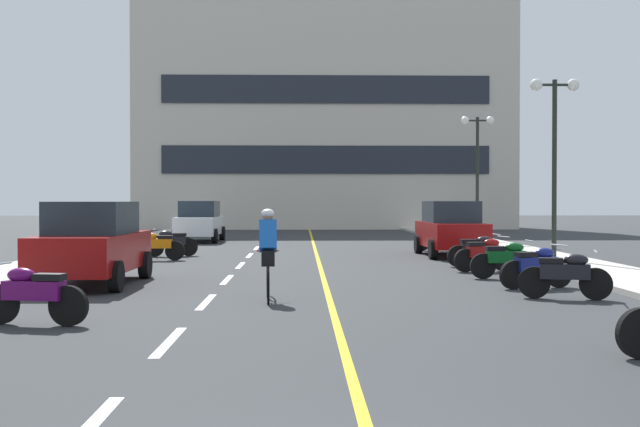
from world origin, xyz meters
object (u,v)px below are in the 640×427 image
object	(u,v)px
motorcycle_5	(507,259)
motorcycle_7	(478,250)
parked_car_mid	(451,229)
cyclist_rider	(268,252)
street_lamp_far	(477,150)
motorcycle_8	(157,245)
parked_car_near	(93,243)
motorcycle_6	(485,253)
street_lamp_mid	(555,128)
motorcycle_4	(537,266)
motorcycle_9	(171,242)
motorcycle_2	(33,293)
motorcycle_3	(565,274)
parked_car_far	(200,221)
motorcycle_10	(438,238)

from	to	relation	value
motorcycle_5	motorcycle_7	size ratio (longest dim) A/B	1.00
parked_car_mid	cyclist_rider	size ratio (longest dim) A/B	2.39
street_lamp_far	motorcycle_8	size ratio (longest dim) A/B	3.16
parked_car_near	motorcycle_6	xyz separation A→B (m)	(9.31, 2.94, -0.44)
street_lamp_mid	motorcycle_4	size ratio (longest dim) A/B	3.19
motorcycle_9	motorcycle_8	bearing A→B (deg)	-95.46
street_lamp_far	street_lamp_mid	bearing A→B (deg)	-91.09
motorcycle_2	motorcycle_6	xyz separation A→B (m)	(8.71, 8.49, 0.00)
street_lamp_far	motorcycle_2	distance (m)	25.36
motorcycle_3	cyclist_rider	world-z (taller)	cyclist_rider
parked_car_near	cyclist_rider	distance (m)	4.80
motorcycle_2	motorcycle_3	size ratio (longest dim) A/B	1.01
parked_car_far	motorcycle_8	xyz separation A→B (m)	(0.09, -10.86, -0.44)
street_lamp_far	parked_car_mid	xyz separation A→B (m)	(-2.72, -8.14, -3.11)
parked_car_mid	motorcycle_5	world-z (taller)	parked_car_mid
street_lamp_mid	motorcycle_9	size ratio (longest dim) A/B	3.17
motorcycle_3	motorcycle_9	xyz separation A→B (m)	(-9.20, 11.37, 0.00)
motorcycle_4	motorcycle_10	xyz separation A→B (m)	(0.05, 12.18, 0.00)
street_lamp_far	cyclist_rider	distance (m)	21.37
cyclist_rider	motorcycle_6	bearing A→B (deg)	46.63
motorcycle_4	motorcycle_5	bearing A→B (deg)	92.91
motorcycle_8	motorcycle_9	bearing A→B (deg)	84.54
motorcycle_7	street_lamp_mid	bearing A→B (deg)	27.23
street_lamp_far	parked_car_near	world-z (taller)	street_lamp_far
motorcycle_10	motorcycle_5	bearing A→B (deg)	-90.84
motorcycle_5	motorcycle_8	distance (m)	10.94
parked_car_near	motorcycle_2	distance (m)	5.60
motorcycle_5	street_lamp_mid	bearing A→B (deg)	60.38
motorcycle_10	parked_car_mid	bearing A→B (deg)	-90.63
motorcycle_10	street_lamp_far	bearing A→B (deg)	63.81
motorcycle_8	cyclist_rider	size ratio (longest dim) A/B	0.96
motorcycle_7	cyclist_rider	world-z (taller)	cyclist_rider
motorcycle_4	motorcycle_5	xyz separation A→B (m)	(-0.10, 2.02, 0.00)
parked_car_mid	cyclist_rider	distance (m)	12.61
parked_car_far	motorcycle_7	size ratio (longest dim) A/B	2.48
motorcycle_5	motorcycle_8	bearing A→B (deg)	147.87
parked_car_near	motorcycle_4	size ratio (longest dim) A/B	2.54
motorcycle_2	motorcycle_10	bearing A→B (deg)	61.96
motorcycle_4	motorcycle_5	world-z (taller)	same
parked_car_near	motorcycle_3	bearing A→B (deg)	-16.05
motorcycle_3	motorcycle_10	world-z (taller)	same
parked_car_far	motorcycle_10	bearing A→B (deg)	-34.47
parked_car_near	street_lamp_far	bearing A→B (deg)	53.81
motorcycle_8	motorcycle_4	bearing A→B (deg)	-39.93
motorcycle_7	motorcycle_5	bearing A→B (deg)	-91.17
motorcycle_7	motorcycle_3	bearing A→B (deg)	-89.76
street_lamp_far	parked_car_near	bearing A→B (deg)	-126.19
motorcycle_8	cyclist_rider	distance (m)	10.38
parked_car_near	motorcycle_8	distance (m)	6.92
motorcycle_6	motorcycle_5	bearing A→B (deg)	-87.59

